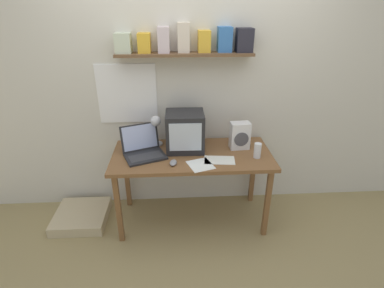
{
  "coord_description": "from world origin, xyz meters",
  "views": [
    {
      "loc": [
        -0.15,
        -2.47,
        2.04
      ],
      "look_at": [
        0.0,
        0.0,
        0.85
      ],
      "focal_mm": 28.0,
      "sensor_mm": 36.0,
      "label": 1
    }
  ],
  "objects_px": {
    "juice_glass": "(257,151)",
    "computer_mouse": "(173,163)",
    "laptop": "(143,148)",
    "crt_monitor": "(185,131)",
    "space_heater": "(240,136)",
    "desk_lamp": "(156,125)",
    "floor_cushion": "(82,216)",
    "open_notebook": "(220,160)",
    "corner_desk": "(192,160)",
    "printed_handout": "(201,165)"
  },
  "relations": [
    {
      "from": "desk_lamp",
      "to": "computer_mouse",
      "type": "distance_m",
      "value": 0.45
    },
    {
      "from": "desk_lamp",
      "to": "computer_mouse",
      "type": "relative_size",
      "value": 2.86
    },
    {
      "from": "laptop",
      "to": "computer_mouse",
      "type": "height_order",
      "value": "laptop"
    },
    {
      "from": "printed_handout",
      "to": "computer_mouse",
      "type": "bearing_deg",
      "value": 172.81
    },
    {
      "from": "open_notebook",
      "to": "crt_monitor",
      "type": "bearing_deg",
      "value": 140.36
    },
    {
      "from": "open_notebook",
      "to": "floor_cushion",
      "type": "bearing_deg",
      "value": 172.69
    },
    {
      "from": "space_heater",
      "to": "floor_cushion",
      "type": "xyz_separation_m",
      "value": [
        -1.59,
        -0.06,
        -0.83
      ]
    },
    {
      "from": "laptop",
      "to": "juice_glass",
      "type": "height_order",
      "value": "laptop"
    },
    {
      "from": "corner_desk",
      "to": "space_heater",
      "type": "xyz_separation_m",
      "value": [
        0.46,
        0.09,
        0.2
      ]
    },
    {
      "from": "computer_mouse",
      "to": "floor_cushion",
      "type": "height_order",
      "value": "computer_mouse"
    },
    {
      "from": "juice_glass",
      "to": "computer_mouse",
      "type": "relative_size",
      "value": 1.24
    },
    {
      "from": "laptop",
      "to": "space_heater",
      "type": "distance_m",
      "value": 0.92
    },
    {
      "from": "juice_glass",
      "to": "computer_mouse",
      "type": "bearing_deg",
      "value": -173.79
    },
    {
      "from": "juice_glass",
      "to": "open_notebook",
      "type": "bearing_deg",
      "value": -174.07
    },
    {
      "from": "open_notebook",
      "to": "desk_lamp",
      "type": "bearing_deg",
      "value": 150.77
    },
    {
      "from": "floor_cushion",
      "to": "printed_handout",
      "type": "bearing_deg",
      "value": -11.93
    },
    {
      "from": "juice_glass",
      "to": "desk_lamp",
      "type": "bearing_deg",
      "value": 162.84
    },
    {
      "from": "laptop",
      "to": "juice_glass",
      "type": "relative_size",
      "value": 3.16
    },
    {
      "from": "computer_mouse",
      "to": "printed_handout",
      "type": "bearing_deg",
      "value": -7.19
    },
    {
      "from": "corner_desk",
      "to": "computer_mouse",
      "type": "relative_size",
      "value": 13.2
    },
    {
      "from": "laptop",
      "to": "printed_handout",
      "type": "distance_m",
      "value": 0.57
    },
    {
      "from": "crt_monitor",
      "to": "space_heater",
      "type": "xyz_separation_m",
      "value": [
        0.52,
        -0.01,
        -0.05
      ]
    },
    {
      "from": "juice_glass",
      "to": "space_heater",
      "type": "xyz_separation_m",
      "value": [
        -0.12,
        0.2,
        0.07
      ]
    },
    {
      "from": "crt_monitor",
      "to": "juice_glass",
      "type": "height_order",
      "value": "crt_monitor"
    },
    {
      "from": "desk_lamp",
      "to": "open_notebook",
      "type": "height_order",
      "value": "desk_lamp"
    },
    {
      "from": "crt_monitor",
      "to": "desk_lamp",
      "type": "distance_m",
      "value": 0.28
    },
    {
      "from": "space_heater",
      "to": "open_notebook",
      "type": "distance_m",
      "value": 0.35
    },
    {
      "from": "computer_mouse",
      "to": "printed_handout",
      "type": "relative_size",
      "value": 0.42
    },
    {
      "from": "crt_monitor",
      "to": "desk_lamp",
      "type": "height_order",
      "value": "crt_monitor"
    },
    {
      "from": "printed_handout",
      "to": "floor_cushion",
      "type": "bearing_deg",
      "value": 168.07
    },
    {
      "from": "desk_lamp",
      "to": "open_notebook",
      "type": "xyz_separation_m",
      "value": [
        0.57,
        -0.32,
        -0.22
      ]
    },
    {
      "from": "juice_glass",
      "to": "open_notebook",
      "type": "xyz_separation_m",
      "value": [
        -0.35,
        -0.04,
        -0.06
      ]
    },
    {
      "from": "desk_lamp",
      "to": "computer_mouse",
      "type": "xyz_separation_m",
      "value": [
        0.16,
        -0.37,
        -0.21
      ]
    },
    {
      "from": "juice_glass",
      "to": "printed_handout",
      "type": "xyz_separation_m",
      "value": [
        -0.52,
        -0.11,
        -0.06
      ]
    },
    {
      "from": "crt_monitor",
      "to": "floor_cushion",
      "type": "relative_size",
      "value": 0.71
    },
    {
      "from": "space_heater",
      "to": "floor_cushion",
      "type": "height_order",
      "value": "space_heater"
    },
    {
      "from": "laptop",
      "to": "floor_cushion",
      "type": "distance_m",
      "value": 1.03
    },
    {
      "from": "printed_handout",
      "to": "floor_cushion",
      "type": "distance_m",
      "value": 1.41
    },
    {
      "from": "space_heater",
      "to": "desk_lamp",
      "type": "bearing_deg",
      "value": 169.48
    },
    {
      "from": "desk_lamp",
      "to": "space_heater",
      "type": "height_order",
      "value": "desk_lamp"
    },
    {
      "from": "corner_desk",
      "to": "juice_glass",
      "type": "xyz_separation_m",
      "value": [
        0.58,
        -0.11,
        0.13
      ]
    },
    {
      "from": "open_notebook",
      "to": "space_heater",
      "type": "bearing_deg",
      "value": 46.9
    },
    {
      "from": "desk_lamp",
      "to": "floor_cushion",
      "type": "height_order",
      "value": "desk_lamp"
    },
    {
      "from": "corner_desk",
      "to": "printed_handout",
      "type": "height_order",
      "value": "printed_handout"
    },
    {
      "from": "juice_glass",
      "to": "open_notebook",
      "type": "relative_size",
      "value": 0.49
    },
    {
      "from": "open_notebook",
      "to": "floor_cushion",
      "type": "height_order",
      "value": "open_notebook"
    },
    {
      "from": "floor_cushion",
      "to": "corner_desk",
      "type": "bearing_deg",
      "value": -1.64
    },
    {
      "from": "crt_monitor",
      "to": "computer_mouse",
      "type": "height_order",
      "value": "crt_monitor"
    },
    {
      "from": "juice_glass",
      "to": "laptop",
      "type": "bearing_deg",
      "value": 173.4
    },
    {
      "from": "corner_desk",
      "to": "open_notebook",
      "type": "distance_m",
      "value": 0.29
    }
  ]
}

